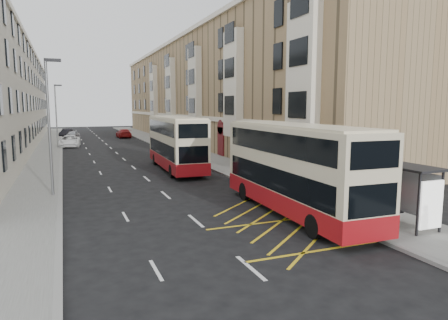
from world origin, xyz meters
name	(u,v)px	position (x,y,z in m)	size (l,w,h in m)	color
ground	(228,248)	(0.00, 0.00, 0.00)	(200.00, 200.00, 0.00)	black
pavement_right	(192,153)	(8.00, 30.00, 0.07)	(4.00, 120.00, 0.15)	slate
pavement_left	(45,160)	(-7.50, 30.00, 0.07)	(3.00, 120.00, 0.15)	slate
kerb_right	(176,154)	(6.00, 30.00, 0.07)	(0.25, 120.00, 0.15)	gray
kerb_left	(61,159)	(-6.00, 30.00, 0.07)	(0.25, 120.00, 0.15)	gray
road_markings	(107,145)	(0.00, 45.00, 0.01)	(10.00, 110.00, 0.01)	silver
terrace_right	(205,92)	(14.88, 45.38, 7.52)	(10.75, 79.00, 15.25)	#9B805A
bus_shelter	(405,180)	(8.34, -0.39, 2.14)	(1.65, 4.25, 2.70)	black
guard_railing	(291,187)	(6.25, 5.75, 0.86)	(0.06, 6.56, 1.01)	#BC1808
street_lamp_near	(50,120)	(-6.35, 12.00, 4.64)	(0.93, 0.18, 8.00)	slate
street_lamp_far	(56,112)	(-6.35, 42.00, 4.64)	(0.93, 0.18, 8.00)	slate
double_decker_front	(295,169)	(5.00, 3.35, 2.31)	(2.95, 11.42, 4.53)	beige
double_decker_rear	(176,143)	(3.17, 19.24, 2.31)	(3.05, 11.46, 4.53)	beige
pedestrian_mid	(347,188)	(8.29, 3.39, 1.06)	(0.89, 0.69, 1.83)	black
pedestrian_far	(298,180)	(7.14, 6.34, 1.10)	(1.11, 0.46, 1.89)	black
white_van	(70,141)	(-4.95, 43.63, 0.77)	(2.54, 5.51, 1.53)	white
car_silver	(73,135)	(-4.27, 57.27, 0.69)	(1.62, 4.02, 1.37)	#A7AAAF
car_dark	(66,133)	(-5.18, 64.26, 0.65)	(1.38, 3.96, 1.30)	black
car_red	(124,133)	(4.04, 57.09, 0.75)	(2.10, 5.17, 1.50)	#AA1718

